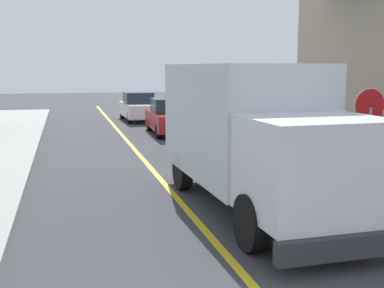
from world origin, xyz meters
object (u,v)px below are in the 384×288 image
Objects in this scene: parked_car_mid at (170,117)px; stop_sign at (369,122)px; parked_car_near at (206,134)px; parked_car_far at (139,107)px; box_truck at (251,129)px.

stop_sign is at bearing -80.48° from parked_car_mid.
parked_car_mid is 1.68× the size of stop_sign.
parked_car_far is at bearing 92.58° from parked_car_near.
box_truck reaches higher than parked_car_mid.
stop_sign is (2.69, -18.94, 1.06)m from parked_car_far.
box_truck is 2.94m from stop_sign.
stop_sign reaches higher than parked_car_mid.
parked_car_near is at bearing -90.05° from parked_car_mid.
parked_car_near and parked_car_far have the same top height.
parked_car_near is 6.96m from stop_sign.
box_truck is at bearing -97.10° from parked_car_near.
parked_car_mid is (0.01, 6.12, 0.00)m from parked_car_near.
parked_car_mid is 6.30m from parked_car_far.
box_truck is 1.63× the size of parked_car_far.
parked_car_far is 19.16m from stop_sign.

